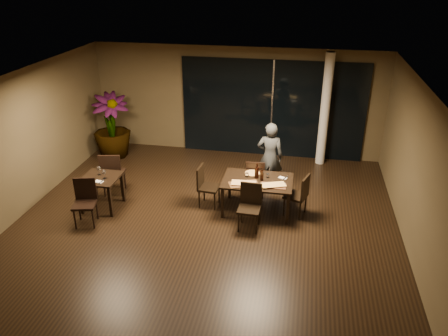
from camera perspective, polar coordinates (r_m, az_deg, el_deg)
ground at (r=9.26m, az=-2.53°, el=-7.41°), size 8.00×8.00×0.00m
wall_back at (r=12.28m, az=1.66°, el=8.75°), size 8.00×0.10×3.00m
wall_front at (r=5.30m, az=-13.22°, el=-16.95°), size 8.00×0.10×3.00m
wall_left at (r=10.22m, az=-25.44°, el=2.72°), size 0.10×8.00×3.00m
wall_right at (r=8.63m, az=24.48°, el=-1.09°), size 0.10×8.00×3.00m
ceiling at (r=8.04m, az=-2.94°, el=11.00°), size 8.00×8.00×0.04m
window_panel at (r=12.12m, az=6.29°, el=7.65°), size 5.00×0.06×2.70m
column at (r=11.77m, az=13.04°, el=7.35°), size 0.24×0.24×3.00m
main_table at (r=9.46m, az=4.41°, el=-1.98°), size 1.50×1.00×0.75m
side_table at (r=9.96m, az=-15.78°, el=-1.80°), size 0.80×0.80×0.75m
chair_main_far at (r=10.10m, az=4.12°, el=-1.11°), size 0.45×0.45×0.93m
chair_main_near at (r=8.95m, az=3.41°, el=-4.68°), size 0.46×0.46×0.96m
chair_main_left at (r=9.73m, az=-2.44°, el=-2.10°), size 0.47×0.47×0.95m
chair_main_right at (r=9.47m, az=9.84°, el=-3.29°), size 0.55×0.55×0.95m
chair_side_far at (r=10.46m, az=-14.39°, el=-0.47°), size 0.58×0.58×1.06m
chair_side_near at (r=9.53m, az=-17.69°, el=-3.89°), size 0.55×0.55×0.98m
diner at (r=10.33m, az=6.01°, el=1.45°), size 0.59×0.41×1.69m
potted_plant at (r=12.50m, az=-14.48°, el=5.33°), size 1.36×1.36×1.79m
pizza_board_left at (r=9.23m, az=2.59°, el=-2.10°), size 0.69×0.52×0.01m
pizza_board_right at (r=9.21m, az=6.47°, el=-2.32°), size 0.54×0.28×0.01m
oblong_pizza_left at (r=9.22m, az=2.59°, el=-2.01°), size 0.51×0.26×0.02m
oblong_pizza_right at (r=9.20m, az=6.47°, el=-2.23°), size 0.53×0.37×0.02m
round_pizza at (r=9.70m, az=3.73°, el=-0.70°), size 0.32×0.32×0.01m
bottle_a at (r=9.45m, az=4.22°, el=-0.53°), size 0.06×0.06×0.29m
bottle_b at (r=9.36m, az=4.98°, el=-0.76°), size 0.07×0.07×0.31m
bottle_c at (r=9.45m, az=4.34°, el=-0.37°), size 0.07×0.07×0.34m
tumbler_left at (r=9.54m, az=3.02°, el=-0.90°), size 0.07×0.07×0.09m
tumbler_right at (r=9.54m, az=5.73°, el=-1.01°), size 0.07×0.07×0.09m
napkin_near at (r=9.28m, az=7.50°, el=-2.16°), size 0.20×0.13×0.01m
napkin_far at (r=9.56m, az=7.67°, el=-1.30°), size 0.21×0.16×0.01m
wine_glass_a at (r=9.98m, az=-16.03°, el=-0.36°), size 0.08×0.08×0.19m
wine_glass_b at (r=9.78m, az=-15.37°, el=-0.81°), size 0.08×0.08×0.19m
side_napkin at (r=9.69m, az=-16.02°, el=-1.74°), size 0.20×0.14×0.01m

